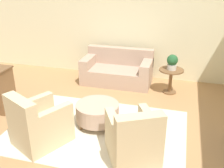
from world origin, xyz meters
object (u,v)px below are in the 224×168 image
(couch, at_px, (118,71))
(side_table, at_px, (171,77))
(ottoman_table, at_px, (97,112))
(armchair_left, at_px, (39,125))
(armchair_right, at_px, (133,140))
(potted_plant_on_side_table, at_px, (172,62))

(couch, relative_size, side_table, 2.97)
(ottoman_table, bearing_deg, side_table, 56.26)
(armchair_left, distance_m, armchair_right, 1.65)
(couch, bearing_deg, side_table, -11.82)
(couch, distance_m, side_table, 1.45)
(ottoman_table, relative_size, side_table, 1.36)
(ottoman_table, distance_m, potted_plant_on_side_table, 2.33)
(armchair_left, bearing_deg, armchair_right, 0.00)
(armchair_left, relative_size, side_table, 1.81)
(armchair_right, height_order, side_table, armchair_right)
(armchair_right, distance_m, potted_plant_on_side_table, 2.80)
(armchair_left, xyz_separation_m, ottoman_table, (0.78, 0.84, -0.08))
(ottoman_table, height_order, side_table, side_table)
(couch, relative_size, armchair_left, 1.64)
(armchair_right, bearing_deg, potted_plant_on_side_table, 81.77)
(couch, xyz_separation_m, ottoman_table, (0.15, -2.19, -0.03))
(potted_plant_on_side_table, bearing_deg, ottoman_table, -123.74)
(ottoman_table, bearing_deg, armchair_left, -132.92)
(side_table, bearing_deg, potted_plant_on_side_table, 0.00)
(armchair_left, distance_m, potted_plant_on_side_table, 3.44)
(couch, xyz_separation_m, side_table, (1.42, -0.30, 0.10))
(couch, relative_size, potted_plant_on_side_table, 4.89)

